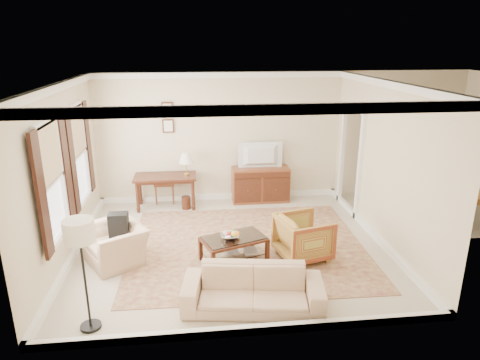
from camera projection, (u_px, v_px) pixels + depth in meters
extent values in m
cube|color=beige|center=(231.00, 246.00, 7.72)|extent=(5.50, 5.00, 0.01)
cube|color=white|center=(230.00, 82.00, 6.82)|extent=(5.50, 5.00, 0.01)
cube|color=beige|center=(220.00, 138.00, 9.64)|extent=(5.50, 0.01, 2.90)
cube|color=beige|center=(251.00, 231.00, 4.91)|extent=(5.50, 0.01, 2.90)
cube|color=beige|center=(63.00, 175.00, 6.97)|extent=(0.01, 5.00, 2.90)
cube|color=beige|center=(385.00, 164.00, 7.57)|extent=(0.01, 5.00, 2.90)
cube|color=beige|center=(421.00, 212.00, 9.27)|extent=(3.00, 2.70, 0.01)
cube|color=maroon|center=(247.00, 246.00, 7.71)|extent=(4.23, 3.65, 0.01)
cube|color=#462014|center=(165.00, 177.00, 9.32)|extent=(1.34, 0.67, 0.05)
cylinder|color=#462014|center=(138.00, 198.00, 9.13)|extent=(0.07, 0.07, 0.69)
cylinder|color=#462014|center=(193.00, 195.00, 9.25)|extent=(0.07, 0.07, 0.69)
cylinder|color=#462014|center=(140.00, 190.00, 9.61)|extent=(0.07, 0.07, 0.69)
cylinder|color=#462014|center=(193.00, 188.00, 9.74)|extent=(0.07, 0.07, 0.69)
cube|color=brown|center=(260.00, 184.00, 9.80)|extent=(1.29, 0.50, 0.79)
imported|color=black|center=(261.00, 148.00, 9.51)|extent=(0.95, 0.55, 0.12)
cube|color=#462014|center=(234.00, 239.00, 7.07)|extent=(1.18, 0.92, 0.04)
cube|color=silver|center=(234.00, 237.00, 7.06)|extent=(1.10, 0.84, 0.01)
cube|color=silver|center=(234.00, 253.00, 7.15)|extent=(1.08, 0.82, 0.02)
cube|color=#462014|center=(213.00, 264.00, 6.70)|extent=(0.08, 0.08, 0.40)
cube|color=#462014|center=(267.00, 251.00, 7.11)|extent=(0.08, 0.08, 0.40)
cube|color=#462014|center=(201.00, 249.00, 7.16)|extent=(0.08, 0.08, 0.40)
cube|color=#462014|center=(252.00, 238.00, 7.58)|extent=(0.08, 0.08, 0.40)
imported|color=silver|center=(230.00, 235.00, 7.01)|extent=(0.42, 0.42, 0.10)
imported|color=brown|center=(224.00, 251.00, 7.17)|extent=(0.28, 0.11, 0.38)
imported|color=brown|center=(244.00, 251.00, 7.18)|extent=(0.28, 0.04, 0.38)
imported|color=brown|center=(304.00, 235.00, 7.19)|extent=(0.93, 0.96, 0.83)
imported|color=#CCAB8A|center=(115.00, 238.00, 7.05)|extent=(1.05, 1.16, 0.85)
cube|color=black|center=(118.00, 222.00, 7.10)|extent=(0.35, 0.39, 0.40)
imported|color=#CCAB8A|center=(253.00, 283.00, 5.84)|extent=(1.99, 0.84, 0.75)
cylinder|color=black|center=(91.00, 326.00, 5.52)|extent=(0.27, 0.27, 0.04)
cylinder|color=black|center=(85.00, 284.00, 5.32)|extent=(0.03, 0.03, 1.27)
cylinder|color=silver|center=(79.00, 231.00, 5.10)|extent=(0.37, 0.37, 0.28)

